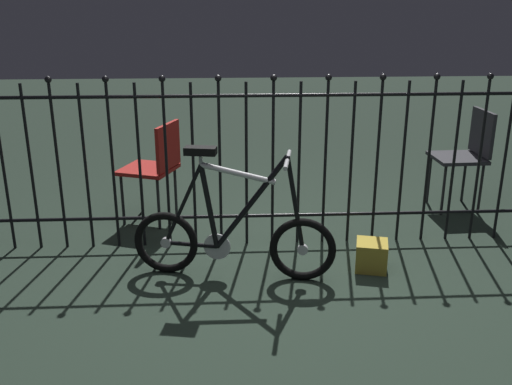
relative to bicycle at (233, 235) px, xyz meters
name	(u,v)px	position (x,y,z in m)	size (l,w,h in m)	color
ground_plane	(281,280)	(0.31, -0.08, -0.29)	(20.00, 20.00, 0.00)	#222F25
iron_fence	(267,158)	(0.26, 0.53, 0.37)	(4.69, 0.07, 1.34)	black
bicycle	(233,235)	(0.00, 0.00, 0.00)	(1.33, 0.40, 0.88)	black
chair_charcoal	(467,150)	(2.04, 1.21, 0.23)	(0.43, 0.42, 0.87)	black
chair_red	(156,163)	(-0.60, 1.02, 0.21)	(0.52, 0.51, 0.83)	black
display_crate	(371,255)	(0.94, 0.05, -0.19)	(0.21, 0.21, 0.20)	#B29933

